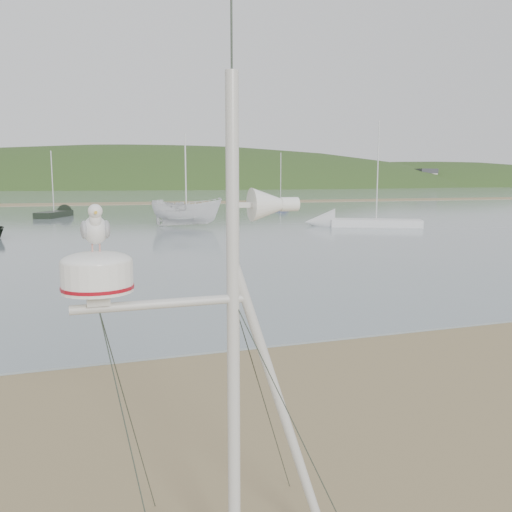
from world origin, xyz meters
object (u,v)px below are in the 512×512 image
object	(u,v)px
mast_rig	(228,440)
sailboat_dark_mid	(62,213)
sailboat_white_near	(343,222)
sailboat_blue_far	(282,204)
boat_white	(186,189)

from	to	relation	value
mast_rig	sailboat_dark_mid	xyz separation A→B (m)	(-2.07, 47.40, -0.88)
sailboat_white_near	mast_rig	bearing A→B (deg)	-119.33
sailboat_blue_far	sailboat_dark_mid	bearing A→B (deg)	-158.74
mast_rig	boat_white	world-z (taller)	boat_white
boat_white	sailboat_dark_mid	xyz separation A→B (m)	(-8.36, 14.49, -2.32)
mast_rig	boat_white	distance (m)	33.54
mast_rig	sailboat_blue_far	distance (m)	61.49
sailboat_white_near	sailboat_dark_mid	xyz separation A→B (m)	(-18.81, 17.60, 0.00)
sailboat_white_near	sailboat_dark_mid	bearing A→B (deg)	136.91
sailboat_white_near	sailboat_dark_mid	distance (m)	25.76
boat_white	sailboat_dark_mid	size ratio (longest dim) A/B	0.82
boat_white	mast_rig	bearing A→B (deg)	-157.69
sailboat_white_near	sailboat_blue_far	bearing A→B (deg)	77.40
sailboat_white_near	sailboat_dark_mid	size ratio (longest dim) A/B	1.27
mast_rig	sailboat_dark_mid	size ratio (longest dim) A/B	0.78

